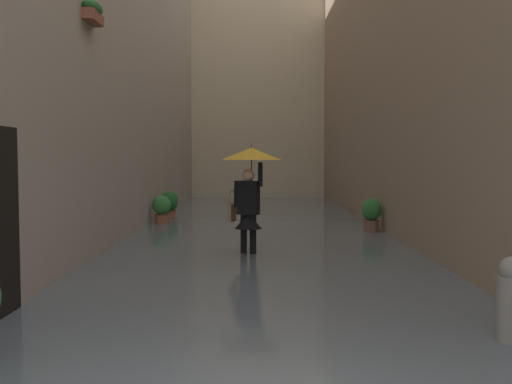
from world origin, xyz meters
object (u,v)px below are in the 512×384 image
person_wading (250,177)px  potted_plant_mid_right (162,209)px  potted_plant_near_right (169,204)px  potted_plant_mid_left (371,215)px

person_wading → potted_plant_mid_right: person_wading is taller
person_wading → potted_plant_near_right: person_wading is taller
potted_plant_mid_right → potted_plant_near_right: bearing=-88.5°
potted_plant_mid_left → potted_plant_near_right: bearing=-34.4°
potted_plant_near_right → potted_plant_mid_left: (-5.31, 3.64, 0.04)m
potted_plant_mid_left → potted_plant_mid_right: size_ratio=1.06×
person_wading → potted_plant_near_right: 7.40m
potted_plant_near_right → potted_plant_mid_right: bearing=91.5°
potted_plant_mid_left → person_wading: bearing=48.8°
potted_plant_mid_left → potted_plant_mid_right: potted_plant_mid_left is taller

